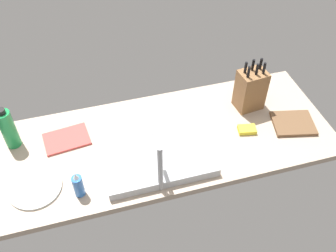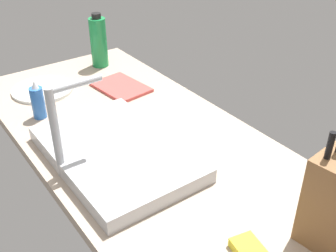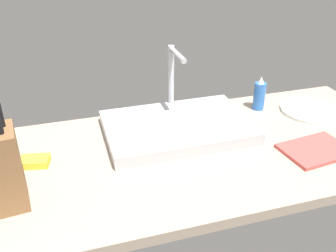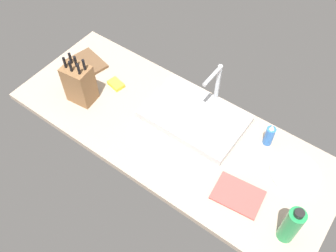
{
  "view_description": "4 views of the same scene",
  "coord_description": "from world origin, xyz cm",
  "views": [
    {
      "loc": [
        33.31,
        126.31,
        146.12
      ],
      "look_at": [
        -2.96,
        -1.36,
        10.71
      ],
      "focal_mm": 40.77,
      "sensor_mm": 36.0,
      "label": 1
    },
    {
      "loc": [
        -83.82,
        58.89,
        77.25
      ],
      "look_at": [
        -0.05,
        -1.78,
        13.34
      ],
      "focal_mm": 44.03,
      "sensor_mm": 36.0,
      "label": 2
    },
    {
      "loc": [
        -30.91,
        -99.41,
        71.98
      ],
      "look_at": [
        0.28,
        3.7,
        12.09
      ],
      "focal_mm": 40.0,
      "sensor_mm": 36.0,
      "label": 3
    },
    {
      "loc": [
        66.38,
        -93.17,
        158.23
      ],
      "look_at": [
        0.26,
        -2.65,
        9.03
      ],
      "focal_mm": 39.64,
      "sensor_mm": 36.0,
      "label": 4
    }
  ],
  "objects": [
    {
      "name": "dish_sponge",
      "position": [
        -43.02,
        6.58,
        4.7
      ],
      "size": [
        10.02,
        7.68,
        2.4
      ],
      "primitive_type": "cube",
      "rotation": [
        0.0,
        0.0,
        -0.2
      ],
      "color": "yellow",
      "rests_on": "countertop_slab"
    },
    {
      "name": "faucet",
      "position": [
        9.24,
        26.93,
        20.07
      ],
      "size": [
        5.5,
        15.98,
        27.58
      ],
      "color": "#B7BABF",
      "rests_on": "countertop_slab"
    },
    {
      "name": "dinner_plate",
      "position": [
        63.57,
        13.4,
        4.1
      ],
      "size": [
        23.83,
        23.83,
        1.2
      ],
      "primitive_type": "cylinder",
      "color": "silver",
      "rests_on": "countertop_slab"
    },
    {
      "name": "soap_bottle",
      "position": [
        44.27,
        21.8,
        9.65
      ],
      "size": [
        4.64,
        4.64,
        14.11
      ],
      "color": "blue",
      "rests_on": "countertop_slab"
    },
    {
      "name": "sink_basin",
      "position": [
        6.53,
        12.66,
        5.76
      ],
      "size": [
        51.66,
        34.13,
        4.52
      ],
      "primitive_type": "cube",
      "color": "#B7BABF",
      "rests_on": "countertop_slab"
    },
    {
      "name": "water_bottle",
      "position": [
        72.53,
        -17.1,
        14.51
      ],
      "size": [
        7.22,
        7.22,
        23.51
      ],
      "color": "#1E8E47",
      "rests_on": "countertop_slab"
    },
    {
      "name": "countertop_slab",
      "position": [
        0.0,
        0.0,
        1.75
      ],
      "size": [
        173.95,
        67.69,
        3.5
      ],
      "primitive_type": "cube",
      "color": "tan",
      "rests_on": "ground"
    },
    {
      "name": "cutting_board",
      "position": [
        -68.41,
        8.73,
        4.4
      ],
      "size": [
        24.44,
        22.0,
        1.8
      ],
      "primitive_type": "cube",
      "rotation": [
        0.0,
        0.0,
        -0.22
      ],
      "color": "brown",
      "rests_on": "countertop_slab"
    },
    {
      "name": "dish_towel",
      "position": [
        47.1,
        -12.69,
        4.1
      ],
      "size": [
        23.84,
        18.13,
        1.2
      ],
      "primitive_type": "cube",
      "rotation": [
        0.0,
        0.0,
        0.12
      ],
      "color": "#CC4C47",
      "rests_on": "countertop_slab"
    },
    {
      "name": "knife_block",
      "position": [
        -51.38,
        -11.31,
        15.21
      ],
      "size": [
        15.24,
        12.54,
        29.18
      ],
      "rotation": [
        0.0,
        0.0,
        0.11
      ],
      "color": "brown",
      "rests_on": "countertop_slab"
    }
  ]
}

